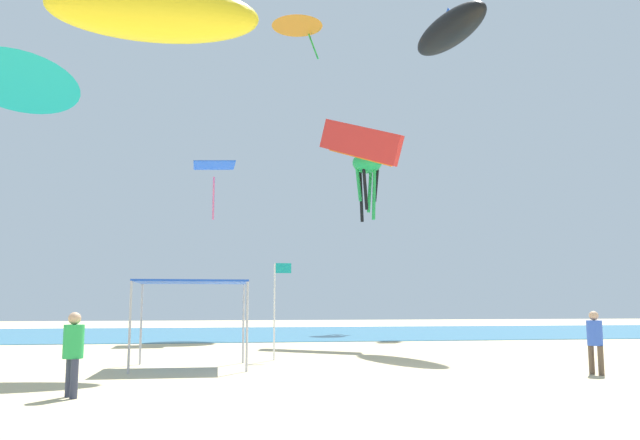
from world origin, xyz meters
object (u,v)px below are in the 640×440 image
kite_diamond_blue (214,168)px  kite_inflatable_black (450,30)px  kite_octopus_green (367,166)px  kite_inflatable_yellow (154,11)px  kite_box_white (440,37)px  banner_flag (277,301)px  kite_delta_orange (297,22)px  person_leftmost (73,347)px  kite_parafoil_red (360,142)px  kite_delta_teal (20,74)px  person_near_tent (595,337)px  canopy_tent (192,285)px

kite_diamond_blue → kite_inflatable_black: bearing=-118.0°
kite_octopus_green → kite_inflatable_black: bearing=92.4°
kite_inflatable_yellow → kite_box_white: (17.79, 19.61, 8.70)m
banner_flag → kite_octopus_green: bearing=68.0°
kite_delta_orange → person_leftmost: bearing=36.7°
kite_parafoil_red → kite_delta_orange: size_ratio=0.85×
banner_flag → kite_delta_orange: bearing=81.1°
kite_delta_teal → kite_delta_orange: bearing=56.6°
banner_flag → kite_delta_teal: bearing=157.2°
kite_inflatable_black → kite_diamond_blue: bearing=-128.4°
kite_octopus_green → kite_delta_teal: bearing=38.3°
kite_delta_orange → person_near_tent: bearing=64.5°
kite_inflatable_yellow → kite_inflatable_black: size_ratio=1.25×
canopy_tent → kite_delta_orange: bearing=74.9°
kite_delta_teal → kite_octopus_green: kite_octopus_green is taller
person_near_tent → kite_delta_orange: bearing=-6.1°
person_leftmost → kite_inflatable_yellow: bearing=146.5°
kite_octopus_green → kite_diamond_blue: size_ratio=1.57×
kite_inflatable_black → banner_flag: bearing=-66.5°
person_near_tent → kite_delta_orange: size_ratio=0.35×
banner_flag → kite_delta_teal: size_ratio=0.62×
person_near_tent → kite_delta_teal: (-18.45, 10.16, 10.18)m
kite_delta_orange → kite_inflatable_black: size_ratio=0.83×
person_leftmost → kite_diamond_blue: size_ratio=0.57×
kite_octopus_green → person_near_tent: bearing=88.1°
kite_inflatable_black → person_leftmost: bearing=-56.3°
kite_octopus_green → kite_diamond_blue: (-10.42, -7.69, -2.11)m
canopy_tent → kite_box_white: size_ratio=1.71×
kite_box_white → kite_inflatable_black: (-4.17, -12.70, -5.39)m
canopy_tent → kite_inflatable_black: size_ratio=0.56×
person_leftmost → kite_delta_orange: size_ratio=0.35×
kite_box_white → kite_delta_orange: size_ratio=0.39×
person_near_tent → kite_delta_teal: bearing=43.5°
kite_diamond_blue → kite_inflatable_black: kite_inflatable_black is taller
kite_inflatable_yellow → kite_delta_orange: 23.15m
kite_octopus_green → kite_inflatable_black: (1.13, -13.33, 4.16)m
kite_inflatable_yellow → kite_parafoil_red: (9.41, 8.85, -2.16)m
banner_flag → kite_delta_orange: kite_delta_orange is taller
kite_diamond_blue → kite_box_white: size_ratio=1.57×
person_near_tent → kite_box_white: bearing=-29.1°
kite_diamond_blue → kite_delta_orange: size_ratio=0.62×
person_leftmost → banner_flag: 9.53m
kite_octopus_green → kite_delta_orange: (-5.00, -0.37, 10.03)m
person_near_tent → banner_flag: size_ratio=0.52×
kite_delta_teal → kite_octopus_green: (18.22, 15.68, 0.17)m
kite_diamond_blue → kite_delta_teal: bearing=133.7°
kite_parafoil_red → kite_octopus_green: size_ratio=0.88×
banner_flag → kite_delta_teal: 14.35m
kite_inflatable_yellow → kite_parafoil_red: size_ratio=1.77×
kite_parafoil_red → kite_octopus_green: bearing=124.5°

